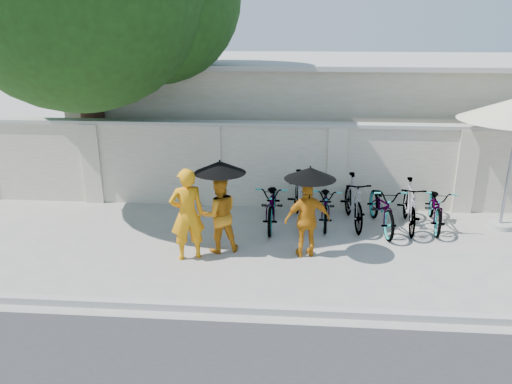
{
  "coord_description": "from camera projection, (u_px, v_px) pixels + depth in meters",
  "views": [
    {
      "loc": [
        0.98,
        -8.48,
        4.33
      ],
      "look_at": [
        0.24,
        0.94,
        1.1
      ],
      "focal_mm": 35.0,
      "sensor_mm": 36.0,
      "label": 1
    }
  ],
  "objects": [
    {
      "name": "bike_3",
      "position": [
        354.0,
        201.0,
        11.09
      ],
      "size": [
        0.7,
        1.9,
        1.12
      ],
      "primitive_type": "imported",
      "rotation": [
        0.0,
        0.0,
        0.09
      ],
      "color": "gray",
      "rests_on": "ground"
    },
    {
      "name": "bike_4",
      "position": [
        382.0,
        206.0,
        10.87
      ],
      "size": [
        0.87,
        2.02,
        1.03
      ],
      "primitive_type": "imported",
      "rotation": [
        0.0,
        0.0,
        0.1
      ],
      "color": "gray",
      "rests_on": "ground"
    },
    {
      "name": "bike_0",
      "position": [
        273.0,
        203.0,
        11.08
      ],
      "size": [
        0.7,
        1.96,
        1.03
      ],
      "primitive_type": "imported",
      "rotation": [
        0.0,
        0.0,
        -0.01
      ],
      "color": "gray",
      "rests_on": "ground"
    },
    {
      "name": "monk_right",
      "position": [
        307.0,
        220.0,
        9.51
      ],
      "size": [
        0.94,
        0.55,
        1.5
      ],
      "primitive_type": "imported",
      "rotation": [
        0.0,
        0.0,
        3.37
      ],
      "color": "#C17313",
      "rests_on": "ground"
    },
    {
      "name": "monk_center",
      "position": [
        219.0,
        214.0,
        9.72
      ],
      "size": [
        0.91,
        0.81,
        1.54
      ],
      "primitive_type": "imported",
      "rotation": [
        0.0,
        0.0,
        3.49
      ],
      "color": "#C57615",
      "rests_on": "ground"
    },
    {
      "name": "building_behind",
      "position": [
        328.0,
        115.0,
        15.41
      ],
      "size": [
        14.0,
        6.0,
        3.2
      ],
      "primitive_type": "cube",
      "color": "beige",
      "rests_on": "ground"
    },
    {
      "name": "ground",
      "position": [
        240.0,
        262.0,
        9.47
      ],
      "size": [
        80.0,
        80.0,
        0.0
      ],
      "primitive_type": "plane",
      "color": "#AA9F91"
    },
    {
      "name": "kerb",
      "position": [
        228.0,
        308.0,
        7.85
      ],
      "size": [
        40.0,
        0.16,
        0.12
      ],
      "primitive_type": "cube",
      "color": "#A2A29D",
      "rests_on": "ground"
    },
    {
      "name": "bike_2",
      "position": [
        326.0,
        204.0,
        11.18
      ],
      "size": [
        0.7,
        1.79,
        0.93
      ],
      "primitive_type": "imported",
      "rotation": [
        0.0,
        0.0,
        -0.05
      ],
      "color": "gray",
      "rests_on": "ground"
    },
    {
      "name": "parasol_right",
      "position": [
        310.0,
        173.0,
        9.13
      ],
      "size": [
        0.96,
        0.96,
        0.96
      ],
      "color": "black",
      "rests_on": "ground"
    },
    {
      "name": "bike_1",
      "position": [
        300.0,
        199.0,
        11.17
      ],
      "size": [
        0.7,
        1.96,
        1.15
      ],
      "primitive_type": "imported",
      "rotation": [
        0.0,
        0.0,
        0.08
      ],
      "color": "gray",
      "rests_on": "ground"
    },
    {
      "name": "monk_left",
      "position": [
        187.0,
        214.0,
        9.38
      ],
      "size": [
        0.77,
        0.65,
        1.8
      ],
      "primitive_type": "imported",
      "rotation": [
        0.0,
        0.0,
        3.55
      ],
      "color": "orange",
      "rests_on": "ground"
    },
    {
      "name": "compound_wall",
      "position": [
        294.0,
        167.0,
        12.09
      ],
      "size": [
        20.0,
        0.3,
        2.0
      ],
      "primitive_type": "cube",
      "color": "beige",
      "rests_on": "ground"
    },
    {
      "name": "parasol_center",
      "position": [
        220.0,
        167.0,
        9.33
      ],
      "size": [
        0.99,
        0.99,
        1.0
      ],
      "color": "black",
      "rests_on": "ground"
    },
    {
      "name": "bike_5",
      "position": [
        410.0,
        205.0,
        10.89
      ],
      "size": [
        0.65,
        1.82,
        1.07
      ],
      "primitive_type": "imported",
      "rotation": [
        0.0,
        0.0,
        -0.08
      ],
      "color": "gray",
      "rests_on": "ground"
    },
    {
      "name": "bike_6",
      "position": [
        436.0,
        206.0,
        10.98
      ],
      "size": [
        0.88,
        1.9,
        0.96
      ],
      "primitive_type": "imported",
      "rotation": [
        0.0,
        0.0,
        -0.13
      ],
      "color": "gray",
      "rests_on": "ground"
    }
  ]
}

